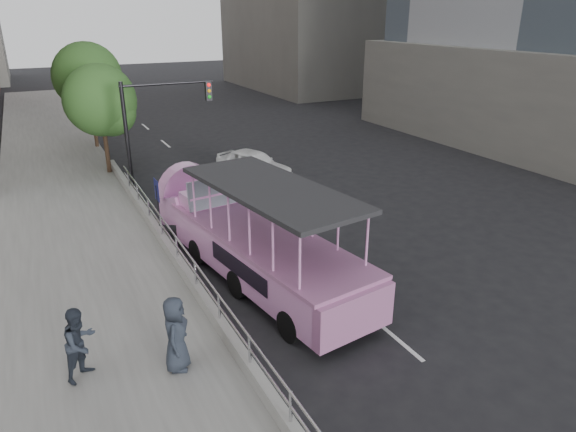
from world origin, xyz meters
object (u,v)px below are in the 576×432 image
object	(u,v)px
car	(254,164)
traffic_signal	(152,119)
parking_sign	(158,203)
pedestrian_far	(176,334)
street_tree_far	(90,79)
pedestrian_mid	(80,343)
street_tree_near	(103,103)
duck_boat	(249,238)

from	to	relation	value
car	traffic_signal	distance (m)	5.65
parking_sign	traffic_signal	world-z (taller)	traffic_signal
parking_sign	pedestrian_far	bearing A→B (deg)	-100.88
street_tree_far	traffic_signal	bearing A→B (deg)	-81.57
pedestrian_mid	street_tree_near	size ratio (longest dim) A/B	0.30
street_tree_near	street_tree_far	world-z (taller)	street_tree_far
duck_boat	pedestrian_far	xyz separation A→B (m)	(-3.50, -4.12, -0.03)
car	parking_sign	world-z (taller)	parking_sign
pedestrian_far	street_tree_far	size ratio (longest dim) A/B	0.28
traffic_signal	street_tree_near	world-z (taller)	street_tree_near
street_tree_near	parking_sign	bearing A→B (deg)	-88.09
street_tree_far	parking_sign	bearing A→B (deg)	-89.60
pedestrian_mid	pedestrian_far	world-z (taller)	pedestrian_far
traffic_signal	street_tree_near	distance (m)	3.80
street_tree_near	traffic_signal	bearing A→B (deg)	-65.02
parking_sign	street_tree_near	size ratio (longest dim) A/B	0.43
duck_boat	car	xyz separation A→B (m)	(4.21, 9.47, -0.51)
traffic_signal	duck_boat	bearing A→B (deg)	-85.67
parking_sign	street_tree_far	world-z (taller)	street_tree_far
duck_boat	street_tree_far	xyz separation A→B (m)	(-2.11, 18.80, 3.07)
car	street_tree_far	world-z (taller)	street_tree_far
car	street_tree_near	bearing A→B (deg)	129.47
pedestrian_far	street_tree_far	world-z (taller)	street_tree_far
pedestrian_mid	traffic_signal	world-z (taller)	traffic_signal
duck_boat	traffic_signal	size ratio (longest dim) A/B	1.98
duck_boat	pedestrian_far	size ratio (longest dim) A/B	5.65
duck_boat	pedestrian_mid	size ratio (longest dim) A/B	5.92
traffic_signal	street_tree_near	bearing A→B (deg)	114.98
pedestrian_mid	street_tree_near	distance (m)	16.76
duck_boat	pedestrian_mid	distance (m)	6.46
pedestrian_mid	street_tree_near	xyz separation A→B (m)	(3.16, 16.25, 2.65)
pedestrian_mid	traffic_signal	bearing A→B (deg)	29.71
street_tree_far	pedestrian_mid	bearing A→B (deg)	-98.58
duck_boat	street_tree_far	distance (m)	19.16
car	parking_sign	distance (m)	8.55
parking_sign	traffic_signal	xyz separation A→B (m)	(1.29, 5.71, 1.94)
duck_boat	parking_sign	bearing A→B (deg)	118.65
pedestrian_far	car	bearing A→B (deg)	-3.55
car	street_tree_far	size ratio (longest dim) A/B	0.67
car	street_tree_near	size ratio (longest dim) A/B	0.75
pedestrian_far	street_tree_far	bearing A→B (deg)	22.56
street_tree_near	pedestrian_mid	bearing A→B (deg)	-101.00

